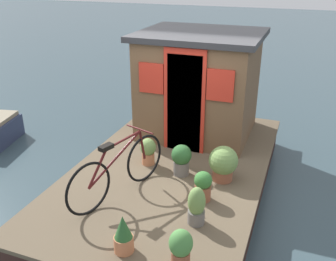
# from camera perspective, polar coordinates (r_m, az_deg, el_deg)

# --- Properties ---
(ground_plane) EXTENTS (60.00, 60.00, 0.00)m
(ground_plane) POSITION_cam_1_polar(r_m,az_deg,el_deg) (6.46, 0.63, -9.20)
(ground_plane) COLOR #384C54
(houseboat_deck) EXTENTS (5.12, 2.95, 0.51)m
(houseboat_deck) POSITION_cam_1_polar(r_m,az_deg,el_deg) (6.32, 0.64, -7.24)
(houseboat_deck) COLOR brown
(houseboat_deck) RESTS_ON ground_plane
(houseboat_cabin) EXTENTS (1.92, 2.18, 1.92)m
(houseboat_cabin) POSITION_cam_1_polar(r_m,az_deg,el_deg) (7.09, 4.71, 7.08)
(houseboat_cabin) COLOR brown
(houseboat_cabin) RESTS_ON houseboat_deck
(bicycle) EXTENTS (1.72, 0.69, 0.88)m
(bicycle) POSITION_cam_1_polar(r_m,az_deg,el_deg) (5.28, -7.51, -5.97)
(bicycle) COLOR black
(bicycle) RESTS_ON houseboat_deck
(potted_plant_fern) EXTENTS (0.26, 0.26, 0.47)m
(potted_plant_fern) POSITION_cam_1_polar(r_m,az_deg,el_deg) (4.20, 1.94, -17.31)
(potted_plant_fern) COLOR #935138
(potted_plant_fern) RESTS_ON houseboat_deck
(potted_plant_rosemary) EXTENTS (0.26, 0.26, 0.45)m
(potted_plant_rosemary) POSITION_cam_1_polar(r_m,az_deg,el_deg) (6.12, -3.04, -3.04)
(potted_plant_rosemary) COLOR #C6754C
(potted_plant_rosemary) RESTS_ON houseboat_deck
(potted_plant_ivy) EXTENTS (0.31, 0.31, 0.50)m
(potted_plant_ivy) POSITION_cam_1_polar(r_m,az_deg,el_deg) (5.81, 2.05, -4.30)
(potted_plant_ivy) COLOR slate
(potted_plant_ivy) RESTS_ON houseboat_deck
(potted_plant_succulent) EXTENTS (0.22, 0.22, 0.52)m
(potted_plant_succulent) POSITION_cam_1_polar(r_m,az_deg,el_deg) (4.80, 4.34, -11.36)
(potted_plant_succulent) COLOR slate
(potted_plant_succulent) RESTS_ON houseboat_deck
(potted_plant_mint) EXTENTS (0.25, 0.25, 0.43)m
(potted_plant_mint) POSITION_cam_1_polar(r_m,az_deg,el_deg) (5.25, 5.31, -8.30)
(potted_plant_mint) COLOR #935138
(potted_plant_mint) RESTS_ON houseboat_deck
(potted_plant_basil) EXTENTS (0.44, 0.44, 0.55)m
(potted_plant_basil) POSITION_cam_1_polar(r_m,az_deg,el_deg) (5.72, 8.37, -4.85)
(potted_plant_basil) COLOR #935138
(potted_plant_basil) RESTS_ON houseboat_deck
(potted_plant_lavender) EXTENTS (0.23, 0.23, 0.48)m
(potted_plant_lavender) POSITION_cam_1_polar(r_m,az_deg,el_deg) (4.42, -6.78, -15.41)
(potted_plant_lavender) COLOR #C6754C
(potted_plant_lavender) RESTS_ON houseboat_deck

